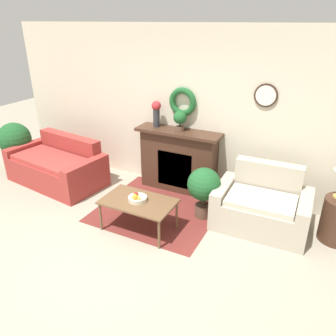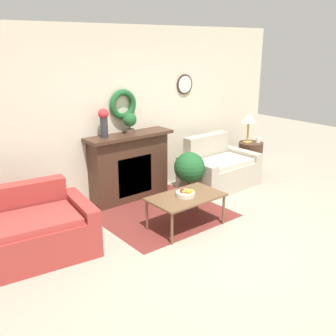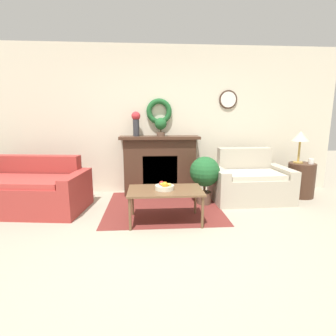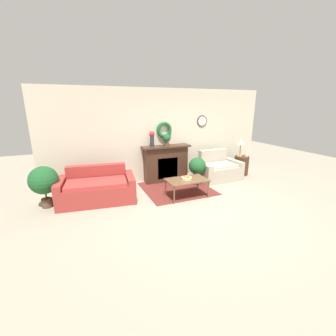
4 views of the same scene
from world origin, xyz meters
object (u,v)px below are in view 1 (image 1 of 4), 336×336
vase_on_mantel_left (156,112)px  loveseat_right (262,207)px  couch_left (58,166)px  potted_plant_on_mantel (180,119)px  potted_plant_floor_by_couch (15,140)px  fruit_bowl (137,198)px  coffee_table (138,203)px  potted_plant_floor_by_loveseat (204,187)px  fireplace (178,160)px

vase_on_mantel_left → loveseat_right: bearing=-13.9°
couch_left → potted_plant_on_mantel: (2.10, 0.72, 0.98)m
potted_plant_on_mantel → potted_plant_floor_by_couch: size_ratio=0.34×
fruit_bowl → vase_on_mantel_left: vase_on_mantel_left is taller
couch_left → potted_plant_on_mantel: bearing=26.2°
coffee_table → potted_plant_floor_by_loveseat: (0.69, 0.71, 0.09)m
fruit_bowl → potted_plant_floor_by_loveseat: bearing=45.3°
potted_plant_floor_by_couch → vase_on_mantel_left: bearing=13.8°
loveseat_right → potted_plant_floor_by_loveseat: (-0.83, -0.16, 0.20)m
vase_on_mantel_left → potted_plant_floor_by_couch: bearing=-166.2°
potted_plant_on_mantel → vase_on_mantel_left: bearing=177.4°
fruit_bowl → potted_plant_floor_by_couch: bearing=167.9°
coffee_table → vase_on_mantel_left: vase_on_mantel_left is taller
fireplace → potted_plant_on_mantel: (0.02, -0.01, 0.73)m
potted_plant_floor_by_couch → potted_plant_floor_by_loveseat: 3.89m
coffee_table → potted_plant_floor_by_loveseat: size_ratio=1.27×
coffee_table → fruit_bowl: 0.08m
loveseat_right → potted_plant_on_mantel: size_ratio=4.00×
vase_on_mantel_left → potted_plant_floor_by_loveseat: vase_on_mantel_left is taller
couch_left → vase_on_mantel_left: (1.66, 0.74, 1.04)m
fruit_bowl → couch_left: bearing=163.4°
couch_left → fruit_bowl: bearing=-9.3°
fireplace → vase_on_mantel_left: (-0.42, 0.01, 0.79)m
fireplace → loveseat_right: (1.54, -0.48, -0.24)m
couch_left → coffee_table: bearing=-9.1°
vase_on_mantel_left → potted_plant_floor_by_couch: 2.93m
potted_plant_on_mantel → loveseat_right: bearing=-17.1°
loveseat_right → couch_left: bearing=-177.2°
loveseat_right → potted_plant_floor_by_couch: bearing=-178.9°
loveseat_right → potted_plant_on_mantel: 1.86m
vase_on_mantel_left → potted_plant_on_mantel: size_ratio=1.33×
loveseat_right → potted_plant_floor_by_loveseat: size_ratio=1.65×
coffee_table → vase_on_mantel_left: (-0.44, 1.35, 0.92)m
coffee_table → potted_plant_floor_by_couch: bearing=168.0°
vase_on_mantel_left → couch_left: bearing=-155.9°
fireplace → potted_plant_floor_by_couch: fireplace is taller
loveseat_right → coffee_table: 1.75m
fruit_bowl → potted_plant_on_mantel: bearing=89.4°
fruit_bowl → vase_on_mantel_left: size_ratio=0.59×
coffee_table → fruit_bowl: size_ratio=3.91×
fireplace → fruit_bowl: fireplace is taller
potted_plant_on_mantel → potted_plant_floor_by_couch: potted_plant_on_mantel is taller
fruit_bowl → potted_plant_on_mantel: (0.02, 1.34, 0.78)m
potted_plant_floor_by_couch → fireplace: bearing=12.0°
couch_left → loveseat_right: bearing=11.3°
coffee_table → potted_plant_on_mantel: 1.59m
potted_plant_on_mantel → potted_plant_floor_by_loveseat: 1.21m
potted_plant_floor_by_couch → potted_plant_floor_by_loveseat: size_ratio=1.20×
loveseat_right → coffee_table: (-1.52, -0.87, 0.11)m
couch_left → vase_on_mantel_left: vase_on_mantel_left is taller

